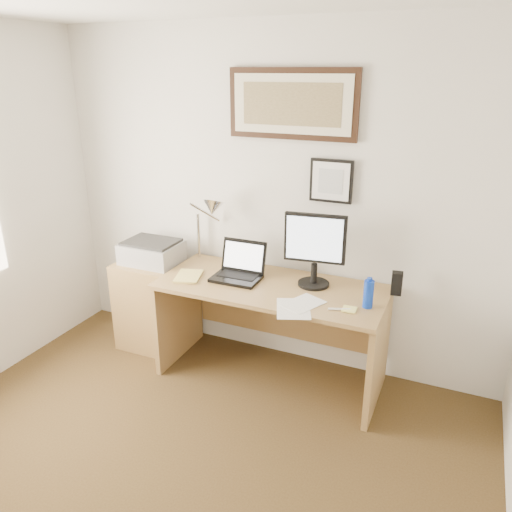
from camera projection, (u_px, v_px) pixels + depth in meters
The scene contains 17 objects.
wall_back at pixel (272, 202), 3.69m from camera, with size 3.50×0.02×2.50m, color silver.
side_cabinet at pixel (152, 305), 4.08m from camera, with size 0.50×0.40×0.73m, color olive.
water_bottle at pixel (368, 294), 3.15m from camera, with size 0.06×0.06×0.18m, color #0E34B6.
bottle_cap at pixel (370, 279), 3.11m from camera, with size 0.03×0.03×0.02m, color #0E34B6.
speaker at pixel (397, 283), 3.33m from camera, with size 0.07×0.06×0.16m, color black.
paper_sheet_a at pixel (293, 309), 3.16m from camera, with size 0.21×0.30×0.00m, color white.
paper_sheet_b at pixel (303, 303), 3.22m from camera, with size 0.19×0.27×0.00m, color white.
sticky_pad at pixel (349, 309), 3.13m from camera, with size 0.09×0.09×0.01m, color #FFF678.
marker_pen at pixel (339, 309), 3.13m from camera, with size 0.02×0.02×0.14m, color white.
book at pixel (177, 276), 3.63m from camera, with size 0.17×0.24×0.02m, color #E8D46D.
desk at pixel (275, 310), 3.65m from camera, with size 1.60×0.70×0.75m.
laptop at pixel (239, 270), 3.61m from camera, with size 0.34×0.30×0.26m.
lcd_monitor at pixel (315, 247), 3.39m from camera, with size 0.42×0.22×0.52m.
printer at pixel (152, 252), 3.94m from camera, with size 0.44×0.34×0.18m.
desk_lamp at pixel (211, 210), 3.71m from camera, with size 0.29×0.27×0.53m.
picture_large at pixel (292, 104), 3.36m from camera, with size 0.92×0.04×0.47m.
picture_small at pixel (331, 181), 3.43m from camera, with size 0.30×0.03×0.30m.
Camera 1 is at (1.34, -1.34, 2.18)m, focal length 35.00 mm.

